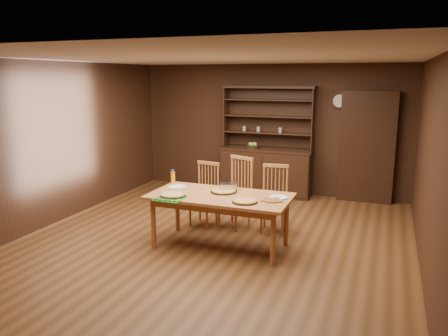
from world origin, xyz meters
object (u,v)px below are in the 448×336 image
at_px(dining_table, 220,200).
at_px(china_hutch, 266,165).
at_px(chair_center, 238,190).
at_px(chair_right, 274,196).
at_px(juice_bottle, 173,178).
at_px(chair_left, 206,192).

bearing_deg(dining_table, china_hutch, 92.93).
bearing_deg(dining_table, chair_center, 93.87).
bearing_deg(chair_right, dining_table, -126.40).
distance_m(dining_table, juice_bottle, 0.91).
bearing_deg(chair_center, chair_right, 21.92).
height_order(dining_table, chair_right, chair_right).
bearing_deg(chair_right, china_hutch, 101.99).
height_order(china_hutch, chair_right, china_hutch).
xyz_separation_m(dining_table, chair_center, (-0.06, 0.91, -0.08)).
height_order(chair_left, juice_bottle, chair_left).
bearing_deg(chair_right, chair_left, 178.97).
relative_size(dining_table, chair_left, 1.92).
bearing_deg(chair_center, juice_bottle, -120.09).
relative_size(chair_center, juice_bottle, 4.69).
bearing_deg(chair_left, dining_table, -46.60).
bearing_deg(chair_center, china_hutch, 112.65).
relative_size(chair_left, chair_center, 0.90).
height_order(china_hutch, juice_bottle, china_hutch).
relative_size(dining_table, chair_center, 1.74).
xyz_separation_m(dining_table, chair_right, (0.53, 0.93, -0.13)).
relative_size(dining_table, chair_right, 1.89).
bearing_deg(juice_bottle, chair_left, 63.67).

